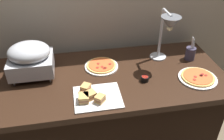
% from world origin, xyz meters
% --- Properties ---
extents(ground_plane, '(8.00, 8.00, 0.00)m').
position_xyz_m(ground_plane, '(0.00, 0.00, 0.00)').
color(ground_plane, brown).
extents(back_wall, '(4.40, 0.04, 2.40)m').
position_xyz_m(back_wall, '(0.00, 0.50, 1.20)').
color(back_wall, tan).
rests_on(back_wall, ground_plane).
extents(buffet_table, '(1.90, 0.84, 0.76)m').
position_xyz_m(buffet_table, '(0.00, 0.00, 0.39)').
color(buffet_table, black).
rests_on(buffet_table, ground_plane).
extents(chafing_dish, '(0.33, 0.28, 0.28)m').
position_xyz_m(chafing_dish, '(-0.55, 0.11, 0.92)').
color(chafing_dish, '#B7BABF').
rests_on(chafing_dish, buffet_table).
extents(heat_lamp, '(0.15, 0.30, 0.45)m').
position_xyz_m(heat_lamp, '(0.50, 0.07, 1.10)').
color(heat_lamp, '#B7BABF').
rests_on(heat_lamp, buffet_table).
extents(pizza_plate_front, '(0.29, 0.29, 0.03)m').
position_xyz_m(pizza_plate_front, '(0.69, -0.16, 0.77)').
color(pizza_plate_front, white).
rests_on(pizza_plate_front, buffet_table).
extents(pizza_plate_center, '(0.28, 0.28, 0.03)m').
position_xyz_m(pizza_plate_center, '(-0.01, 0.13, 0.77)').
color(pizza_plate_center, white).
rests_on(pizza_plate_center, buffet_table).
extents(sandwich_platter, '(0.33, 0.28, 0.06)m').
position_xyz_m(sandwich_platter, '(-0.12, -0.25, 0.78)').
color(sandwich_platter, white).
rests_on(sandwich_platter, buffet_table).
extents(sauce_cup_near, '(0.06, 0.06, 0.04)m').
position_xyz_m(sauce_cup_near, '(0.29, -0.12, 0.78)').
color(sauce_cup_near, black).
rests_on(sauce_cup_near, buffet_table).
extents(utensil_holder, '(0.08, 0.08, 0.22)m').
position_xyz_m(utensil_holder, '(0.76, 0.12, 0.82)').
color(utensil_holder, '#383347').
rests_on(utensil_holder, buffet_table).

